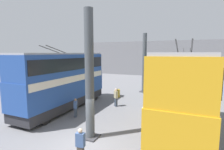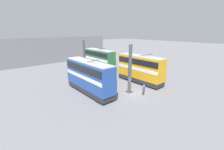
% 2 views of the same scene
% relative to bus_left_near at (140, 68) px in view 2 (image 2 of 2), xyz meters
% --- Properties ---
extents(ground_plane, '(240.00, 240.00, 0.00)m').
position_rel_bus_left_near_xyz_m(ground_plane, '(-3.09, 5.11, -2.96)').
color(ground_plane, slate).
extents(depot_back_wall, '(0.50, 36.00, 7.83)m').
position_rel_bus_left_near_xyz_m(depot_back_wall, '(28.88, 5.11, 0.95)').
color(depot_back_wall, slate).
rests_on(depot_back_wall, ground_plane).
extents(support_column_near, '(0.97, 0.97, 7.75)m').
position_rel_bus_left_near_xyz_m(support_column_near, '(-2.03, 5.11, 0.79)').
color(support_column_near, '#42474C').
rests_on(support_column_near, ground_plane).
extents(support_column_far, '(0.97, 0.97, 7.75)m').
position_rel_bus_left_near_xyz_m(support_column_far, '(11.93, 5.11, 0.79)').
color(support_column_far, '#42474C').
rests_on(support_column_far, ground_plane).
extents(bus_left_near, '(9.58, 2.54, 5.84)m').
position_rel_bus_left_near_xyz_m(bus_left_near, '(0.00, 0.00, 0.00)').
color(bus_left_near, black).
rests_on(bus_left_near, ground_plane).
extents(bus_left_far, '(9.90, 2.54, 5.75)m').
position_rel_bus_left_near_xyz_m(bus_left_far, '(13.19, 0.00, -0.04)').
color(bus_left_far, black).
rests_on(bus_left_far, ground_plane).
extents(bus_right_near, '(10.43, 2.54, 5.82)m').
position_rel_bus_left_near_xyz_m(bus_right_near, '(1.98, 10.22, -0.01)').
color(bus_right_near, black).
rests_on(bus_right_near, ground_plane).
extents(person_by_right_row, '(0.48, 0.39, 1.54)m').
position_rel_bus_left_near_xyz_m(person_by_right_row, '(0.55, 8.03, -2.16)').
color(person_by_right_row, '#384251').
rests_on(person_by_right_row, ground_plane).
extents(person_aisle_foreground, '(0.29, 0.44, 1.68)m').
position_rel_bus_left_near_xyz_m(person_aisle_foreground, '(-4.32, 4.28, -2.08)').
color(person_aisle_foreground, '#473D33').
rests_on(person_aisle_foreground, ground_plane).
extents(person_aisle_midway, '(0.45, 0.48, 1.77)m').
position_rel_bus_left_near_xyz_m(person_aisle_midway, '(4.49, 6.09, -2.02)').
color(person_aisle_midway, '#384251').
rests_on(person_aisle_midway, ground_plane).
extents(oil_drum, '(0.63, 0.63, 0.94)m').
position_rel_bus_left_near_xyz_m(oil_drum, '(7.87, 7.29, -2.49)').
color(oil_drum, '#B28E23').
rests_on(oil_drum, ground_plane).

